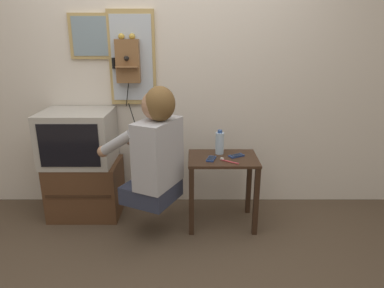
{
  "coord_description": "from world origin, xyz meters",
  "views": [
    {
      "loc": [
        0.22,
        -1.83,
        1.55
      ],
      "look_at": [
        0.22,
        0.73,
        0.73
      ],
      "focal_mm": 32.0,
      "sensor_mm": 36.0,
      "label": 1
    }
  ],
  "objects_px": {
    "television": "(78,137)",
    "toothbrush": "(228,161)",
    "framed_picture": "(95,36)",
    "cell_phone_spare": "(237,156)",
    "wall_phone_antique": "(128,60)",
    "wall_mirror": "(132,58)",
    "cell_phone_held": "(211,159)",
    "person": "(155,149)",
    "water_bottle": "(220,143)"
  },
  "relations": [
    {
      "from": "toothbrush",
      "to": "water_bottle",
      "type": "bearing_deg",
      "value": 49.68
    },
    {
      "from": "television",
      "to": "wall_phone_antique",
      "type": "relative_size",
      "value": 0.75
    },
    {
      "from": "cell_phone_spare",
      "to": "wall_mirror",
      "type": "bearing_deg",
      "value": -143.44
    },
    {
      "from": "framed_picture",
      "to": "water_bottle",
      "type": "relative_size",
      "value": 2.1
    },
    {
      "from": "wall_mirror",
      "to": "television",
      "type": "bearing_deg",
      "value": -153.46
    },
    {
      "from": "framed_picture",
      "to": "cell_phone_spare",
      "type": "bearing_deg",
      "value": -18.34
    },
    {
      "from": "person",
      "to": "cell_phone_spare",
      "type": "distance_m",
      "value": 0.68
    },
    {
      "from": "wall_phone_antique",
      "to": "television",
      "type": "bearing_deg",
      "value": -156.32
    },
    {
      "from": "framed_picture",
      "to": "toothbrush",
      "type": "relative_size",
      "value": 3.1
    },
    {
      "from": "cell_phone_held",
      "to": "water_bottle",
      "type": "bearing_deg",
      "value": 76.94
    },
    {
      "from": "cell_phone_held",
      "to": "water_bottle",
      "type": "height_order",
      "value": "water_bottle"
    },
    {
      "from": "person",
      "to": "wall_phone_antique",
      "type": "xyz_separation_m",
      "value": [
        -0.27,
        0.56,
        0.6
      ]
    },
    {
      "from": "person",
      "to": "toothbrush",
      "type": "bearing_deg",
      "value": -55.21
    },
    {
      "from": "wall_phone_antique",
      "to": "cell_phone_held",
      "type": "height_order",
      "value": "wall_phone_antique"
    },
    {
      "from": "cell_phone_held",
      "to": "toothbrush",
      "type": "height_order",
      "value": "toothbrush"
    },
    {
      "from": "framed_picture",
      "to": "wall_mirror",
      "type": "distance_m",
      "value": 0.36
    },
    {
      "from": "cell_phone_held",
      "to": "water_bottle",
      "type": "relative_size",
      "value": 0.67
    },
    {
      "from": "wall_mirror",
      "to": "toothbrush",
      "type": "xyz_separation_m",
      "value": [
        0.8,
        -0.52,
        -0.75
      ]
    },
    {
      "from": "wall_mirror",
      "to": "wall_phone_antique",
      "type": "bearing_deg",
      "value": -125.94
    },
    {
      "from": "toothbrush",
      "to": "wall_phone_antique",
      "type": "bearing_deg",
      "value": 94.76
    },
    {
      "from": "wall_mirror",
      "to": "cell_phone_held",
      "type": "relative_size",
      "value": 5.86
    },
    {
      "from": "person",
      "to": "cell_phone_held",
      "type": "height_order",
      "value": "person"
    },
    {
      "from": "framed_picture",
      "to": "toothbrush",
      "type": "distance_m",
      "value": 1.53
    },
    {
      "from": "cell_phone_held",
      "to": "water_bottle",
      "type": "xyz_separation_m",
      "value": [
        0.08,
        0.14,
        0.09
      ]
    },
    {
      "from": "television",
      "to": "wall_mirror",
      "type": "xyz_separation_m",
      "value": [
        0.46,
        0.23,
        0.64
      ]
    },
    {
      "from": "person",
      "to": "television",
      "type": "distance_m",
      "value": 0.79
    },
    {
      "from": "wall_phone_antique",
      "to": "cell_phone_held",
      "type": "xyz_separation_m",
      "value": [
        0.7,
        -0.42,
        -0.73
      ]
    },
    {
      "from": "framed_picture",
      "to": "wall_phone_antique",
      "type": "bearing_deg",
      "value": -8.94
    },
    {
      "from": "television",
      "to": "cell_phone_spare",
      "type": "relative_size",
      "value": 4.24
    },
    {
      "from": "wall_mirror",
      "to": "cell_phone_held",
      "type": "height_order",
      "value": "wall_mirror"
    },
    {
      "from": "framed_picture",
      "to": "cell_phone_spare",
      "type": "height_order",
      "value": "framed_picture"
    },
    {
      "from": "cell_phone_spare",
      "to": "television",
      "type": "bearing_deg",
      "value": -126.39
    },
    {
      "from": "cell_phone_held",
      "to": "cell_phone_spare",
      "type": "distance_m",
      "value": 0.22
    },
    {
      "from": "water_bottle",
      "to": "wall_phone_antique",
      "type": "bearing_deg",
      "value": 160.24
    },
    {
      "from": "cell_phone_held",
      "to": "television",
      "type": "bearing_deg",
      "value": -176.53
    },
    {
      "from": "cell_phone_spare",
      "to": "toothbrush",
      "type": "relative_size",
      "value": 1.0
    },
    {
      "from": "television",
      "to": "wall_mirror",
      "type": "relative_size",
      "value": 0.73
    },
    {
      "from": "cell_phone_spare",
      "to": "wall_phone_antique",
      "type": "bearing_deg",
      "value": -140.53
    },
    {
      "from": "television",
      "to": "toothbrush",
      "type": "xyz_separation_m",
      "value": [
        1.25,
        -0.29,
        -0.11
      ]
    },
    {
      "from": "cell_phone_spare",
      "to": "water_bottle",
      "type": "relative_size",
      "value": 0.68
    },
    {
      "from": "wall_phone_antique",
      "to": "cell_phone_spare",
      "type": "distance_m",
      "value": 1.22
    },
    {
      "from": "wall_mirror",
      "to": "water_bottle",
      "type": "distance_m",
      "value": 1.04
    },
    {
      "from": "television",
      "to": "framed_picture",
      "type": "relative_size",
      "value": 1.37
    },
    {
      "from": "framed_picture",
      "to": "cell_phone_held",
      "type": "height_order",
      "value": "framed_picture"
    },
    {
      "from": "framed_picture",
      "to": "toothbrush",
      "type": "xyz_separation_m",
      "value": [
        1.1,
        -0.52,
        -0.93
      ]
    },
    {
      "from": "wall_phone_antique",
      "to": "framed_picture",
      "type": "relative_size",
      "value": 1.83
    },
    {
      "from": "framed_picture",
      "to": "person",
      "type": "bearing_deg",
      "value": -47.76
    },
    {
      "from": "cell_phone_held",
      "to": "cell_phone_spare",
      "type": "bearing_deg",
      "value": 33.95
    },
    {
      "from": "television",
      "to": "framed_picture",
      "type": "bearing_deg",
      "value": 57.39
    },
    {
      "from": "wall_phone_antique",
      "to": "cell_phone_held",
      "type": "distance_m",
      "value": 1.09
    }
  ]
}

